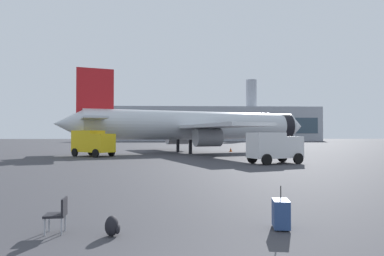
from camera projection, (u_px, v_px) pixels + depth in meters
The scene contains 9 objects.
airplane_at_gate at pixel (196, 126), 46.49m from camera, with size 34.77×31.79×10.50m.
service_truck at pixel (93, 142), 38.30m from camera, with size 5.19×4.56×2.90m.
cargo_van at pixel (274, 146), 28.57m from camera, with size 4.82×3.53×2.60m.
safety_cone_near at pixel (231, 150), 48.85m from camera, with size 0.44×0.44×0.61m.
safety_cone_mid at pixel (292, 149), 48.21m from camera, with size 0.44×0.44×0.71m.
rolling_suitcase at pixel (281, 214), 8.78m from camera, with size 0.50×0.70×1.10m.
traveller_backpack at pixel (112, 226), 8.15m from camera, with size 0.36×0.40×0.48m.
gate_chair at pixel (59, 213), 8.39m from camera, with size 0.52×0.52×0.86m.
terminal_building at pixel (213, 124), 142.75m from camera, with size 84.40×20.69×25.50m.
Camera 1 is at (-0.27, -4.46, 2.41)m, focal length 32.09 mm.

